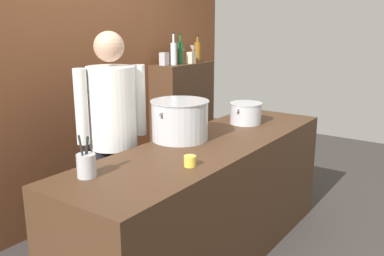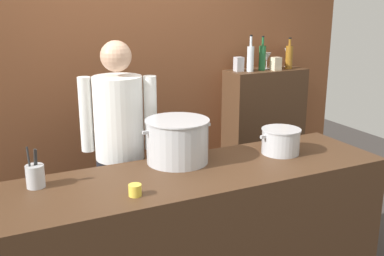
{
  "view_description": "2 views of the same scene",
  "coord_description": "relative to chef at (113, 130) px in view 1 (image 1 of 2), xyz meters",
  "views": [
    {
      "loc": [
        -2.36,
        -1.52,
        1.72
      ],
      "look_at": [
        0.21,
        0.29,
        0.92
      ],
      "focal_mm": 39.13,
      "sensor_mm": 36.0,
      "label": 1
    },
    {
      "loc": [
        -1.21,
        -2.39,
        1.93
      ],
      "look_at": [
        0.13,
        0.36,
        1.07
      ],
      "focal_mm": 43.32,
      "sensor_mm": 36.0,
      "label": 2
    }
  ],
  "objects": [
    {
      "name": "utensil_crock",
      "position": [
        -0.63,
        -0.44,
        0.0
      ],
      "size": [
        0.1,
        0.1,
        0.24
      ],
      "color": "#B7BABF",
      "rests_on": "prep_counter"
    },
    {
      "name": "spice_tin_silver",
      "position": [
        1.32,
        0.58,
        0.38
      ],
      "size": [
        0.07,
        0.07,
        0.13
      ],
      "primitive_type": "cube",
      "color": "#B2B2B7",
      "rests_on": "bar_cabinet"
    },
    {
      "name": "wine_glass_tall",
      "position": [
        1.91,
        0.63,
        0.45
      ],
      "size": [
        0.08,
        0.08,
        0.18
      ],
      "color": "silver",
      "rests_on": "bar_cabinet"
    },
    {
      "name": "stockpot_small",
      "position": [
        0.97,
        -0.56,
        0.02
      ],
      "size": [
        0.33,
        0.27,
        0.17
      ],
      "color": "#B7BABF",
      "rests_on": "prep_counter"
    },
    {
      "name": "butter_jar",
      "position": [
        -0.17,
        -0.8,
        -0.03
      ],
      "size": [
        0.07,
        0.07,
        0.06
      ],
      "primitive_type": "cylinder",
      "color": "yellow",
      "rests_on": "prep_counter"
    },
    {
      "name": "wine_bottle_clear",
      "position": [
        1.41,
        0.53,
        0.44
      ],
      "size": [
        0.06,
        0.06,
        0.33
      ],
      "color": "silver",
      "rests_on": "bar_cabinet"
    },
    {
      "name": "prep_counter",
      "position": [
        0.31,
        -0.62,
        -0.51
      ],
      "size": [
        2.45,
        0.7,
        0.9
      ],
      "primitive_type": "cube",
      "color": "#472D1C",
      "rests_on": "ground_plane"
    },
    {
      "name": "chef",
      "position": [
        0.0,
        0.0,
        0.0
      ],
      "size": [
        0.5,
        0.4,
        1.66
      ],
      "rotation": [
        0.0,
        0.0,
        2.79
      ],
      "color": "black",
      "rests_on": "ground_plane"
    },
    {
      "name": "brick_back_panel",
      "position": [
        0.31,
        0.78,
        0.54
      ],
      "size": [
        4.4,
        0.1,
        3.0
      ],
      "primitive_type": "cube",
      "color": "brown",
      "rests_on": "ground_plane"
    },
    {
      "name": "wine_glass_short",
      "position": [
        1.63,
        0.6,
        0.43
      ],
      "size": [
        0.08,
        0.08,
        0.15
      ],
      "color": "silver",
      "rests_on": "bar_cabinet"
    },
    {
      "name": "stockpot_large",
      "position": [
        0.26,
        -0.41,
        0.08
      ],
      "size": [
        0.47,
        0.42,
        0.28
      ],
      "color": "#B7BABF",
      "rests_on": "prep_counter"
    },
    {
      "name": "wine_bottle_green",
      "position": [
        1.55,
        0.54,
        0.44
      ],
      "size": [
        0.06,
        0.06,
        0.31
      ],
      "color": "#1E592D",
      "rests_on": "bar_cabinet"
    },
    {
      "name": "spice_tin_cream",
      "position": [
        1.66,
        0.49,
        0.38
      ],
      "size": [
        0.08,
        0.08,
        0.12
      ],
      "primitive_type": "cube",
      "color": "beige",
      "rests_on": "bar_cabinet"
    },
    {
      "name": "bar_cabinet",
      "position": [
        1.61,
        0.57,
        -0.32
      ],
      "size": [
        0.76,
        0.32,
        1.28
      ],
      "primitive_type": "cube",
      "color": "#472D1C",
      "rests_on": "ground_plane"
    },
    {
      "name": "wine_bottle_amber",
      "position": [
        1.83,
        0.52,
        0.43
      ],
      "size": [
        0.07,
        0.07,
        0.29
      ],
      "color": "#8C5919",
      "rests_on": "bar_cabinet"
    }
  ]
}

